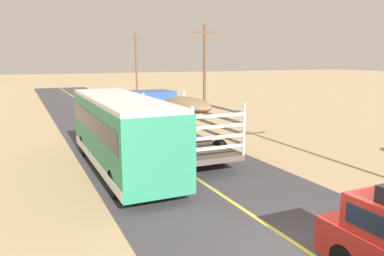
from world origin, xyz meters
TOP-DOWN VIEW (x-y plane):
  - livestock_truck at (0.90, 13.08)m, footprint 2.53×9.70m
  - bus at (-2.43, 9.42)m, footprint 2.54×10.00m
  - power_pole_mid at (7.15, 20.54)m, footprint 2.20×0.24m
  - power_pole_far at (7.15, 39.40)m, footprint 2.20×0.24m

SIDE VIEW (x-z plane):
  - bus at x=-2.43m, z-range 0.14..3.35m
  - livestock_truck at x=0.90m, z-range 0.28..3.30m
  - power_pole_mid at x=7.15m, z-range 0.29..7.71m
  - power_pole_far at x=7.15m, z-range 0.29..8.13m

